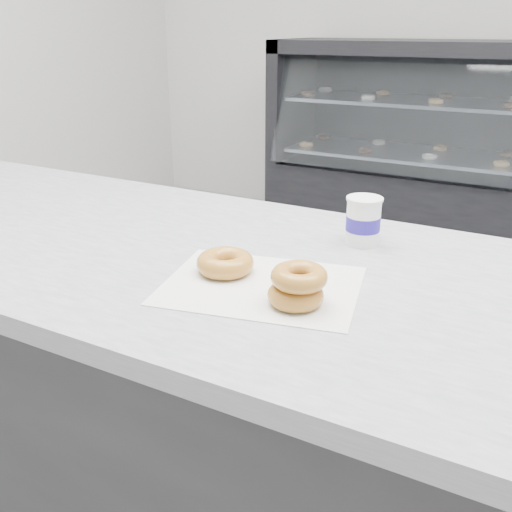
% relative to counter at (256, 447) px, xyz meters
% --- Properties ---
extents(ground, '(5.00, 5.00, 0.00)m').
position_rel_counter_xyz_m(ground, '(0.00, 0.60, -0.45)').
color(ground, gray).
rests_on(ground, ground).
extents(counter, '(3.06, 0.76, 0.90)m').
position_rel_counter_xyz_m(counter, '(0.00, 0.00, 0.00)').
color(counter, '#333335').
rests_on(counter, ground).
extents(display_case, '(2.40, 0.74, 1.25)m').
position_rel_counter_xyz_m(display_case, '(0.00, 2.72, 0.04)').
color(display_case, black).
rests_on(display_case, ground).
extents(wax_paper, '(0.39, 0.33, 0.00)m').
position_rel_counter_xyz_m(wax_paper, '(0.06, -0.09, 0.45)').
color(wax_paper, silver).
rests_on(wax_paper, counter).
extents(donut_single, '(0.13, 0.13, 0.04)m').
position_rel_counter_xyz_m(donut_single, '(-0.03, -0.07, 0.47)').
color(donut_single, '#CB8438').
rests_on(donut_single, wax_paper).
extents(donut_stack, '(0.13, 0.13, 0.06)m').
position_rel_counter_xyz_m(donut_stack, '(0.15, -0.13, 0.48)').
color(donut_stack, '#CB8438').
rests_on(donut_stack, wax_paper).
extents(coffee_cup, '(0.08, 0.08, 0.10)m').
position_rel_counter_xyz_m(coffee_cup, '(0.15, 0.20, 0.50)').
color(coffee_cup, white).
rests_on(coffee_cup, counter).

